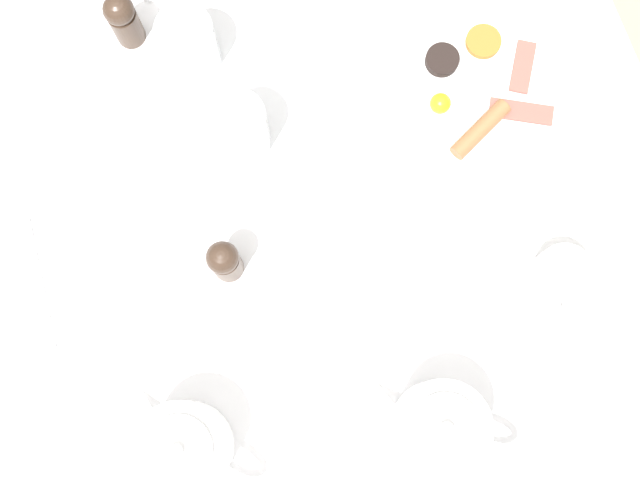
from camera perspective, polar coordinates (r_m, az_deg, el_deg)
ground_plane at (r=2.02m, az=0.00°, el=-3.83°), size 8.00×8.00×0.00m
table at (r=1.36m, az=0.00°, el=-0.63°), size 1.10×1.10×0.73m
breakfast_plate at (r=1.37m, az=10.08°, el=9.47°), size 0.27×0.27×0.04m
teapot_near at (r=1.24m, az=-8.64°, el=-13.07°), size 0.16×0.17×0.13m
teapot_far at (r=1.24m, az=7.75°, el=-11.80°), size 0.18×0.15×0.13m
teacup_with_saucer_left at (r=1.31m, az=15.07°, el=-2.20°), size 0.13×0.13×0.06m
water_glass_tall at (r=1.34m, az=-8.41°, el=12.28°), size 0.08×0.08×0.11m
water_glass_short at (r=1.28m, az=-5.20°, el=7.04°), size 0.08×0.08×0.12m
pepper_grinder at (r=1.37m, az=-12.47°, el=13.62°), size 0.05×0.05×0.11m
salt_grinder at (r=1.24m, az=-6.11°, el=-1.36°), size 0.05×0.05×0.11m
napkin_folded at (r=1.29m, az=0.94°, el=-1.47°), size 0.17×0.19×0.01m
fork_by_plate at (r=1.34m, az=17.78°, el=-9.63°), size 0.14×0.15×0.00m
knife_by_plate at (r=1.35m, az=-17.63°, el=-2.44°), size 0.03×0.21×0.00m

